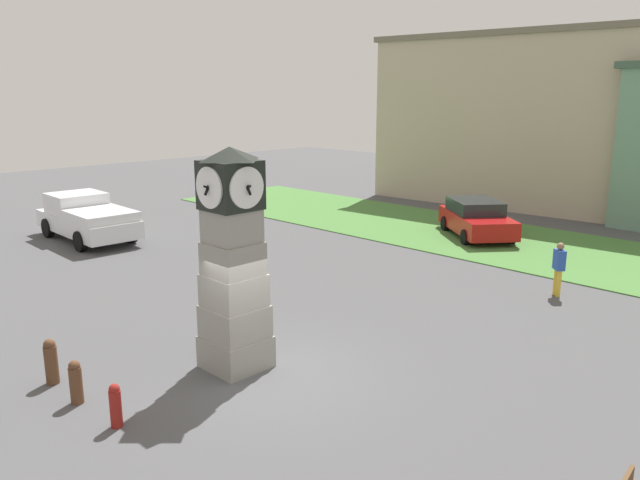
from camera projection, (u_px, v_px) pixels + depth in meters
The scene contains 9 objects.
ground_plane at pixel (269, 377), 13.41m from camera, with size 81.41×81.41×0.00m, color #4C4C4F.
clock_tower at pixel (233, 268), 13.42m from camera, with size 1.35×1.34×4.89m.
bollard_near_tower at pixel (51, 361), 13.03m from camera, with size 0.27×0.27×0.99m.
bollard_mid_row at pixel (76, 382), 12.21m from camera, with size 0.25×0.25×0.90m.
bollard_far_row at pixel (116, 405), 11.34m from camera, with size 0.22×0.22×0.85m.
car_far_lot at pixel (476, 218), 26.26m from camera, with size 4.65×4.30×1.54m.
pickup_truck at pixel (87, 218), 25.67m from camera, with size 5.61×2.49×1.85m.
pedestrian_near_bench at pixel (559, 266), 18.59m from camera, with size 0.46×0.45×1.64m.
warehouse_blue_far at pixel (524, 119), 34.71m from camera, with size 15.20×9.73×8.99m.
Camera 1 is at (9.50, -7.98, 5.99)m, focal length 35.00 mm.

